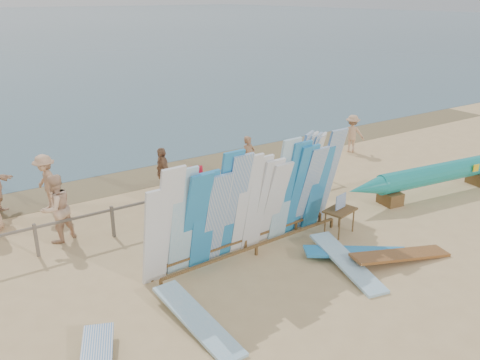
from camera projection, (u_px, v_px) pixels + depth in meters
ground at (235, 262)px, 12.66m from camera, size 160.00×160.00×0.00m
wet_sand_strip at (125, 179)px, 18.28m from camera, size 40.00×2.60×0.01m
fence at (178, 200)px, 14.78m from camera, size 12.08×0.08×0.90m
main_surfboard_rack at (251, 205)px, 12.70m from camera, size 5.94×1.13×2.94m
side_surfboard_rack at (303, 177)px, 14.81m from camera, size 2.39×1.71×2.76m
outrigger_canoe at (439, 174)px, 16.72m from camera, size 7.40×1.52×1.05m
vendor_table at (339, 221)px, 14.02m from camera, size 0.99×0.80×1.16m
flat_board_a at (197, 326)px, 10.21m from camera, size 0.71×2.72×0.32m
flat_board_c at (400, 261)px, 12.70m from camera, size 2.75×1.16×0.33m
flat_board_b at (346, 267)px, 12.39m from camera, size 1.11×2.75×0.32m
flat_board_d at (357, 256)px, 12.91m from camera, size 2.63×1.80×0.24m
beach_chair_left at (188, 195)px, 16.09m from camera, size 0.76×0.78×0.97m
beach_chair_right at (185, 193)px, 16.22m from camera, size 0.66×0.68×0.97m
stroller at (198, 186)px, 16.49m from camera, size 0.72×0.85×0.99m
beachgoer_7 at (248, 158)px, 18.06m from camera, size 0.62×0.41×1.56m
beachgoer_4 at (163, 173)px, 16.29m from camera, size 0.56×1.05×1.71m
beachgoer_3 at (46, 183)px, 15.36m from camera, size 0.54×1.18×1.78m
beachgoer_2 at (56, 208)px, 13.43m from camera, size 1.01×0.76×1.88m
beachgoer_extra_0 at (352, 134)px, 21.12m from camera, size 1.02×1.02×1.58m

